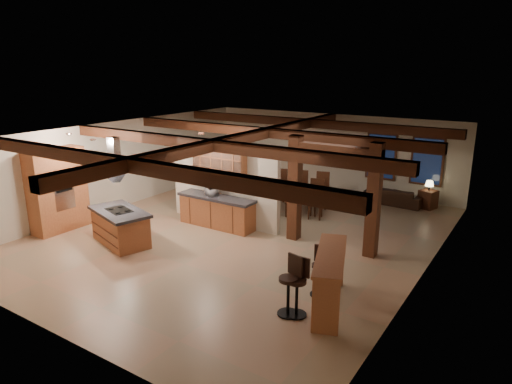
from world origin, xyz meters
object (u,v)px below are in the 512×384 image
Objects in this scene: kitchen_island at (120,226)px; dining_table at (298,200)px; bar_counter at (330,271)px; sofa at (394,196)px.

kitchen_island is 1.19× the size of dining_table.
dining_table is 0.80× the size of bar_counter.
kitchen_island is 9.20m from sofa.
dining_table is at bearing 63.62° from kitchen_island.
dining_table is 3.45m from sofa.
dining_table is 6.39m from bar_counter.
bar_counter reaches higher than sofa.
bar_counter is (1.02, -7.68, 0.48)m from sofa.
bar_counter reaches higher than kitchen_island.
bar_counter is (6.13, -0.04, 0.29)m from kitchen_island.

